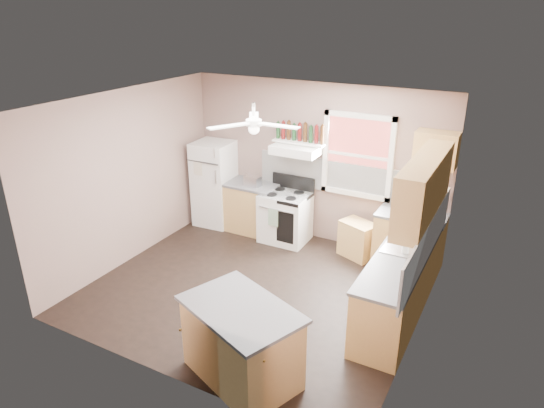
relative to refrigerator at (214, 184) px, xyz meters
The scene contains 32 objects.
floor 2.59m from the refrigerator, 42.15° to the right, with size 4.50×4.50×0.00m, color black.
ceiling 3.13m from the refrigerator, 42.15° to the right, with size 4.50×4.50×0.00m, color white.
wall_back 1.95m from the refrigerator, 11.26° to the left, with size 4.50×0.05×2.70m, color #7B6159.
wall_right 4.47m from the refrigerator, 22.00° to the right, with size 0.05×4.00×2.70m, color #7B6159.
wall_left 1.81m from the refrigerator, 104.89° to the right, with size 0.05×4.00×2.70m, color #7B6159.
backsplash_back 2.34m from the refrigerator, ahead, with size 2.90×0.03×0.55m, color white.
backsplash_right 4.31m from the refrigerator, 18.48° to the right, with size 0.03×2.60×0.55m, color white.
window_view 2.73m from the refrigerator, ahead, with size 1.00×0.02×1.20m, color maroon.
window_frame 2.73m from the refrigerator, ahead, with size 1.16×0.07×1.36m, color white.
refrigerator is the anchor object (origin of this frame).
base_cabinet_left 0.85m from the refrigerator, ahead, with size 0.90×0.60×0.86m, color tan.
counter_left 0.78m from the refrigerator, ahead, with size 0.92×0.62×0.04m, color #515154.
toaster 0.88m from the refrigerator, ahead, with size 0.28×0.16×0.18m, color silver.
stove 1.52m from the refrigerator, ahead, with size 0.79×0.64×0.86m, color white.
range_hood 1.81m from the refrigerator, ahead, with size 0.78×0.50×0.14m, color white.
bottle_shelf 1.87m from the refrigerator, ahead, with size 0.90×0.26×0.03m, color white.
cart 2.83m from the refrigerator, ahead, with size 0.56×0.37×0.56m, color tan.
base_cabinet_corner 3.60m from the refrigerator, ahead, with size 1.00×0.60×0.86m, color tan.
base_cabinet_right 4.04m from the refrigerator, 19.77° to the right, with size 0.60×2.20×0.86m, color tan.
counter_corner 3.59m from the refrigerator, ahead, with size 1.02×0.62×0.04m, color #515154.
counter_right 4.01m from the refrigerator, 19.82° to the right, with size 0.62×2.22×0.04m, color #515154.
sink 3.95m from the refrigerator, 17.09° to the right, with size 0.55×0.45×0.03m, color silver.
faucet 4.11m from the refrigerator, 16.43° to the right, with size 0.03×0.03×0.14m, color silver.
upper_cabinet_right 4.20m from the refrigerator, 16.51° to the right, with size 0.33×1.80×0.76m, color tan.
upper_cabinet_corner 3.95m from the refrigerator, ahead, with size 0.60×0.33×0.52m, color tan.
paper_towel 3.94m from the refrigerator, ahead, with size 0.12×0.12×0.26m, color white.
island 4.17m from the refrigerator, 51.60° to the right, with size 1.22×0.77×0.86m, color tan.
island_top 4.16m from the refrigerator, 51.60° to the right, with size 1.29×0.84×0.04m, color #515154.
ceiling_fan_hub 2.98m from the refrigerator, 42.15° to the right, with size 0.20×0.20×0.08m, color white.
soap_bottle 4.01m from the refrigerator, 18.34° to the right, with size 0.09×0.09×0.24m, color silver.
red_caddy 3.91m from the refrigerator, 10.20° to the right, with size 0.18×0.12×0.10m, color #AE160E.
wine_bottles 1.96m from the refrigerator, ahead, with size 0.86×0.06×0.31m.
Camera 1 is at (3.06, -5.19, 3.84)m, focal length 32.00 mm.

